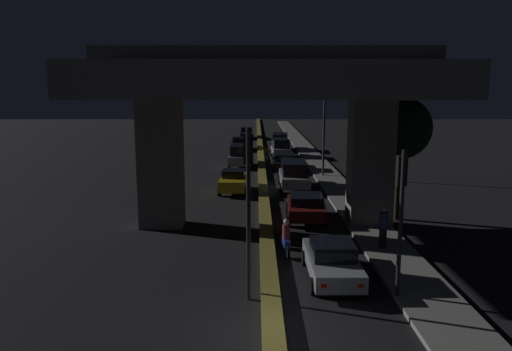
{
  "coord_description": "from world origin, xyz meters",
  "views": [
    {
      "loc": [
        -0.47,
        -12.83,
        6.74
      ],
      "look_at": [
        -0.6,
        15.64,
        1.8
      ],
      "focal_mm": 35.0,
      "sensor_mm": 36.0,
      "label": 1
    }
  ],
  "objects_px": {
    "car_silver_fifth": "(283,148)",
    "car_taxi_yellow_lead_oncoming": "(236,181)",
    "traffic_light_left_of_median": "(250,184)",
    "car_taxi_yellow_sixth": "(282,142)",
    "car_black_third_oncoming": "(242,143)",
    "street_lamp": "(321,114)",
    "car_silver_third": "(296,174)",
    "car_silver_second_oncoming": "(243,155)",
    "motorcycle_blue_filtering_near": "(288,239)",
    "car_dark_blue_fourth_oncoming": "(249,133)",
    "pedestrian_on_sidewalk": "(385,227)",
    "car_black_fourth": "(287,162)",
    "traffic_light_right_of_median": "(403,199)",
    "car_dark_red_second": "(308,206)",
    "car_silver_lead": "(334,260)"
  },
  "relations": [
    {
      "from": "car_silver_lead",
      "to": "car_dark_blue_fourth_oncoming",
      "type": "distance_m",
      "value": 51.9
    },
    {
      "from": "car_silver_second_oncoming",
      "to": "motorcycle_blue_filtering_near",
      "type": "distance_m",
      "value": 23.66
    },
    {
      "from": "traffic_light_right_of_median",
      "to": "car_dark_red_second",
      "type": "bearing_deg",
      "value": 101.41
    },
    {
      "from": "car_silver_fifth",
      "to": "car_taxi_yellow_sixth",
      "type": "bearing_deg",
      "value": -4.36
    },
    {
      "from": "traffic_light_left_of_median",
      "to": "car_taxi_yellow_lead_oncoming",
      "type": "distance_m",
      "value": 17.36
    },
    {
      "from": "car_silver_fifth",
      "to": "car_dark_blue_fourth_oncoming",
      "type": "distance_m",
      "value": 19.7
    },
    {
      "from": "motorcycle_blue_filtering_near",
      "to": "car_taxi_yellow_sixth",
      "type": "bearing_deg",
      "value": -6.07
    },
    {
      "from": "car_dark_red_second",
      "to": "car_silver_second_oncoming",
      "type": "xyz_separation_m",
      "value": [
        -3.92,
        18.17,
        0.26
      ]
    },
    {
      "from": "car_dark_red_second",
      "to": "car_silver_fifth",
      "type": "bearing_deg",
      "value": 3.07
    },
    {
      "from": "street_lamp",
      "to": "car_black_fourth",
      "type": "bearing_deg",
      "value": 125.88
    },
    {
      "from": "street_lamp",
      "to": "car_black_third_oncoming",
      "type": "bearing_deg",
      "value": 110.39
    },
    {
      "from": "car_silver_third",
      "to": "car_dark_blue_fourth_oncoming",
      "type": "bearing_deg",
      "value": 6.83
    },
    {
      "from": "car_black_fourth",
      "to": "motorcycle_blue_filtering_near",
      "type": "xyz_separation_m",
      "value": [
        -1.15,
        -21.57,
        -0.1
      ]
    },
    {
      "from": "car_silver_second_oncoming",
      "to": "pedestrian_on_sidewalk",
      "type": "relative_size",
      "value": 2.39
    },
    {
      "from": "traffic_light_right_of_median",
      "to": "pedestrian_on_sidewalk",
      "type": "relative_size",
      "value": 2.85
    },
    {
      "from": "street_lamp",
      "to": "car_dark_red_second",
      "type": "bearing_deg",
      "value": -99.69
    },
    {
      "from": "traffic_light_left_of_median",
      "to": "car_silver_fifth",
      "type": "xyz_separation_m",
      "value": [
        2.72,
        34.07,
        -2.81
      ]
    },
    {
      "from": "car_dark_blue_fourth_oncoming",
      "to": "street_lamp",
      "type": "bearing_deg",
      "value": 9.24
    },
    {
      "from": "street_lamp",
      "to": "motorcycle_blue_filtering_near",
      "type": "xyz_separation_m",
      "value": [
        -3.55,
        -18.25,
        -4.22
      ]
    },
    {
      "from": "traffic_light_left_of_median",
      "to": "motorcycle_blue_filtering_near",
      "type": "xyz_separation_m",
      "value": [
        1.49,
        4.47,
        -3.16
      ]
    },
    {
      "from": "traffic_light_left_of_median",
      "to": "street_lamp",
      "type": "xyz_separation_m",
      "value": [
        5.04,
        22.73,
        1.06
      ]
    },
    {
      "from": "traffic_light_left_of_median",
      "to": "car_taxi_yellow_lead_oncoming",
      "type": "bearing_deg",
      "value": 94.17
    },
    {
      "from": "car_dark_blue_fourth_oncoming",
      "to": "pedestrian_on_sidewalk",
      "type": "xyz_separation_m",
      "value": [
        6.68,
        -48.48,
        0.23
      ]
    },
    {
      "from": "traffic_light_right_of_median",
      "to": "motorcycle_blue_filtering_near",
      "type": "bearing_deg",
      "value": 126.69
    },
    {
      "from": "car_silver_second_oncoming",
      "to": "car_taxi_yellow_sixth",
      "type": "bearing_deg",
      "value": 163.14
    },
    {
      "from": "traffic_light_left_of_median",
      "to": "traffic_light_right_of_median",
      "type": "xyz_separation_m",
      "value": [
        4.82,
        0.01,
        -0.45
      ]
    },
    {
      "from": "car_dark_red_second",
      "to": "car_taxi_yellow_sixth",
      "type": "relative_size",
      "value": 0.85
    },
    {
      "from": "car_silver_third",
      "to": "motorcycle_blue_filtering_near",
      "type": "bearing_deg",
      "value": 174.85
    },
    {
      "from": "car_silver_fifth",
      "to": "car_taxi_yellow_lead_oncoming",
      "type": "height_order",
      "value": "car_silver_fifth"
    },
    {
      "from": "car_taxi_yellow_sixth",
      "to": "car_black_third_oncoming",
      "type": "distance_m",
      "value": 4.51
    },
    {
      "from": "traffic_light_right_of_median",
      "to": "motorcycle_blue_filtering_near",
      "type": "distance_m",
      "value": 6.2
    },
    {
      "from": "car_black_fourth",
      "to": "motorcycle_blue_filtering_near",
      "type": "relative_size",
      "value": 2.57
    },
    {
      "from": "traffic_light_right_of_median",
      "to": "car_taxi_yellow_sixth",
      "type": "bearing_deg",
      "value": 92.75
    },
    {
      "from": "traffic_light_right_of_median",
      "to": "car_taxi_yellow_sixth",
      "type": "relative_size",
      "value": 1.01
    },
    {
      "from": "car_silver_fifth",
      "to": "pedestrian_on_sidewalk",
      "type": "relative_size",
      "value": 2.36
    },
    {
      "from": "car_silver_third",
      "to": "pedestrian_on_sidewalk",
      "type": "height_order",
      "value": "pedestrian_on_sidewalk"
    },
    {
      "from": "traffic_light_left_of_median",
      "to": "car_silver_lead",
      "type": "height_order",
      "value": "traffic_light_left_of_median"
    },
    {
      "from": "street_lamp",
      "to": "car_silver_third",
      "type": "height_order",
      "value": "street_lamp"
    },
    {
      "from": "car_silver_lead",
      "to": "car_dark_red_second",
      "type": "bearing_deg",
      "value": 0.4
    },
    {
      "from": "car_silver_second_oncoming",
      "to": "car_dark_blue_fourth_oncoming",
      "type": "relative_size",
      "value": 0.86
    },
    {
      "from": "car_taxi_yellow_sixth",
      "to": "car_taxi_yellow_lead_oncoming",
      "type": "distance_m",
      "value": 23.1
    },
    {
      "from": "pedestrian_on_sidewalk",
      "to": "car_black_third_oncoming",
      "type": "bearing_deg",
      "value": 101.37
    },
    {
      "from": "car_taxi_yellow_sixth",
      "to": "motorcycle_blue_filtering_near",
      "type": "height_order",
      "value": "car_taxi_yellow_sixth"
    },
    {
      "from": "traffic_light_right_of_median",
      "to": "car_silver_lead",
      "type": "bearing_deg",
      "value": 138.49
    },
    {
      "from": "pedestrian_on_sidewalk",
      "to": "car_silver_third",
      "type": "bearing_deg",
      "value": 101.61
    },
    {
      "from": "car_dark_red_second",
      "to": "car_taxi_yellow_sixth",
      "type": "bearing_deg",
      "value": 2.66
    },
    {
      "from": "car_black_fourth",
      "to": "car_dark_red_second",
      "type": "bearing_deg",
      "value": -177.27
    },
    {
      "from": "car_dark_red_second",
      "to": "motorcycle_blue_filtering_near",
      "type": "relative_size",
      "value": 2.24
    },
    {
      "from": "car_black_fourth",
      "to": "car_taxi_yellow_sixth",
      "type": "bearing_deg",
      "value": 0.91
    },
    {
      "from": "car_silver_third",
      "to": "car_silver_second_oncoming",
      "type": "xyz_separation_m",
      "value": [
        -3.93,
        9.68,
        0.01
      ]
    }
  ]
}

